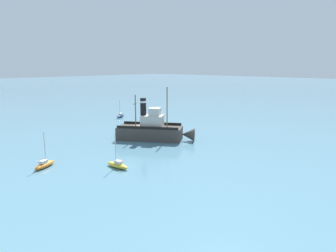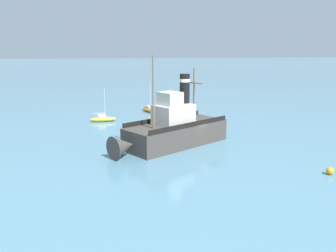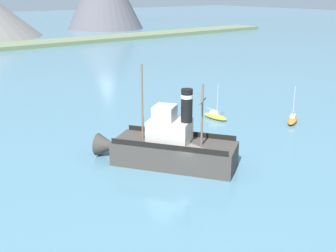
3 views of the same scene
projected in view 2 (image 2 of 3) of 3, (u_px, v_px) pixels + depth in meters
name	position (u px, v px, depth m)	size (l,w,h in m)	color
ground_plane	(196.00, 144.00, 39.81)	(600.00, 600.00, 0.00)	teal
old_tugboat	(172.00, 130.00, 38.87)	(10.83, 13.84, 9.90)	#423D38
sailboat_orange	(149.00, 109.00, 59.46)	(3.88, 2.74, 4.90)	orange
sailboat_yellow	(103.00, 119.00, 51.85)	(1.43, 3.88, 4.90)	gold
mooring_buoy	(330.00, 171.00, 30.36)	(0.65, 0.65, 0.65)	orange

